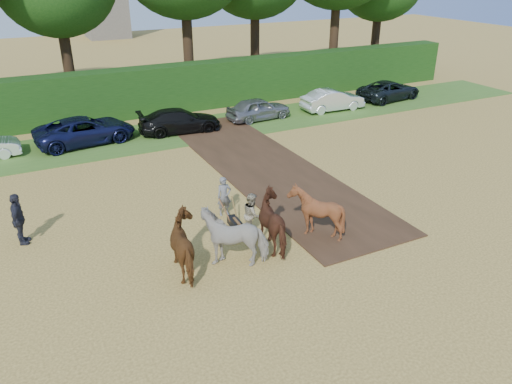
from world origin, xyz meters
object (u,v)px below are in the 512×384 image
Objects in this scene: spectator_far at (19,219)px; parked_cars at (194,118)px; spectator_near at (252,214)px; plough_team at (255,227)px.

spectator_far reaches higher than parked_cars.
spectator_near is 1.15m from plough_team.
spectator_far reaches higher than plough_team.
spectator_far is 8.25m from plough_team.
plough_team is (-0.40, -1.07, 0.12)m from spectator_near.
spectator_near is at bearing -100.96° from parked_cars.
parked_cars is at bearing 78.26° from plough_team.
spectator_far is 0.05× the size of parked_cars.
parked_cars is (2.47, 12.74, -0.13)m from spectator_near.
plough_team is (7.12, -4.17, -0.02)m from spectator_far.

